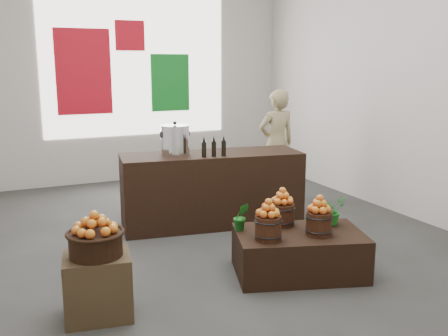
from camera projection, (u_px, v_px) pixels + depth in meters
name	position (u px, v px, depth m)	size (l,w,h in m)	color
ground	(195.00, 242.00, 5.79)	(7.00, 7.00, 0.00)	#383835
back_wall	(119.00, 66.00, 8.49)	(6.00, 0.04, 4.00)	#B8B1AA
back_opening	(137.00, 66.00, 8.60)	(3.20, 0.02, 2.40)	white
deco_red_left	(84.00, 72.00, 8.24)	(0.90, 0.04, 1.40)	red
deco_green_right	(170.00, 83.00, 8.89)	(0.70, 0.04, 1.00)	#127521
deco_red_upper	(130.00, 36.00, 8.45)	(0.50, 0.04, 0.50)	red
crate	(98.00, 286.00, 4.04)	(0.53, 0.43, 0.53)	#4D3A24
wicker_basket	(96.00, 244.00, 3.96)	(0.42, 0.42, 0.19)	black
apples_in_basket	(94.00, 222.00, 3.93)	(0.33, 0.33, 0.18)	#AC0514
display_table	(299.00, 253.00, 4.89)	(1.23, 0.76, 0.43)	black
apple_bucket_front_left	(268.00, 228.00, 4.61)	(0.25, 0.25, 0.23)	#391A0F
apples_in_bucket_front_left	(268.00, 208.00, 4.57)	(0.18, 0.18, 0.17)	#AC0514
apple_bucket_front_right	(319.00, 223.00, 4.75)	(0.25, 0.25, 0.23)	#391A0F
apples_in_bucket_front_right	(320.00, 204.00, 4.71)	(0.18, 0.18, 0.17)	#AC0514
apple_bucket_rear	(282.00, 215.00, 5.03)	(0.25, 0.25, 0.23)	#391A0F
apples_in_bucket_rear	(282.00, 196.00, 4.99)	(0.18, 0.18, 0.17)	#AC0514
herb_garnish_right	(332.00, 210.00, 5.06)	(0.27, 0.23, 0.30)	#156719
herb_garnish_left	(241.00, 217.00, 4.87)	(0.15, 0.12, 0.28)	#156719
counter	(212.00, 189.00, 6.37)	(2.26, 0.72, 0.93)	black
stock_pot_left	(175.00, 141.00, 6.12)	(0.35, 0.35, 0.35)	silver
oil_cruets	(216.00, 146.00, 6.04)	(0.25, 0.06, 0.26)	black
shopper	(276.00, 143.00, 7.71)	(0.60, 0.40, 1.66)	#928259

